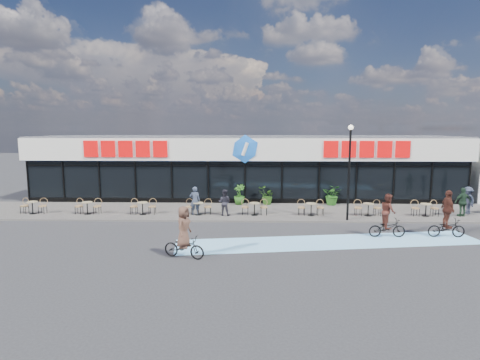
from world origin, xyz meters
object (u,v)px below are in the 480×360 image
at_px(lamp_post, 349,164).
at_px(potted_plant_left, 239,195).
at_px(potted_plant_right, 333,195).
at_px(patron_left, 195,201).
at_px(cyclist_a, 387,220).
at_px(cyclist_b, 447,219).
at_px(patron_right, 224,202).
at_px(potted_plant_mid, 267,196).
at_px(pedestrian_a, 468,200).
at_px(pedestrian_c, 463,202).
at_px(bistro_set_0, 33,206).

distance_m(lamp_post, potted_plant_left, 7.81).
xyz_separation_m(potted_plant_right, patron_left, (-8.72, -3.08, 0.16)).
bearing_deg(cyclist_a, potted_plant_left, 135.60).
xyz_separation_m(potted_plant_right, cyclist_b, (3.87, -7.03, 0.11)).
distance_m(potted_plant_left, patron_right, 3.29).
bearing_deg(cyclist_b, patron_right, 160.47).
xyz_separation_m(patron_left, cyclist_b, (12.59, -3.95, -0.05)).
xyz_separation_m(potted_plant_mid, cyclist_b, (8.24, -7.06, 0.20)).
height_order(patron_right, cyclist_b, cyclist_b).
distance_m(pedestrian_a, pedestrian_c, 0.99).
bearing_deg(cyclist_b, potted_plant_mid, 139.40).
distance_m(patron_right, pedestrian_a, 14.49).
relative_size(bistro_set_0, patron_right, 1.00).
distance_m(potted_plant_right, cyclist_b, 8.03).
distance_m(bistro_set_0, patron_right, 11.47).
distance_m(potted_plant_mid, cyclist_b, 10.86).
relative_size(pedestrian_c, cyclist_b, 0.74).
xyz_separation_m(potted_plant_left, pedestrian_c, (13.00, -3.10, 0.18)).
xyz_separation_m(patron_left, cyclist_a, (9.78, -4.01, -0.10)).
bearing_deg(cyclist_a, pedestrian_a, 36.25).
distance_m(patron_right, cyclist_b, 11.51).
height_order(patron_right, pedestrian_c, pedestrian_c).
height_order(bistro_set_0, patron_right, patron_right).
bearing_deg(cyclist_b, potted_plant_right, 118.86).
bearing_deg(potted_plant_mid, patron_left, -144.41).
relative_size(lamp_post, cyclist_a, 2.49).
xyz_separation_m(patron_right, pedestrian_a, (14.46, 0.80, 0.04)).
height_order(patron_right, pedestrian_a, pedestrian_a).
bearing_deg(pedestrian_c, potted_plant_right, -33.08).
relative_size(potted_plant_mid, pedestrian_a, 0.73).
distance_m(lamp_post, pedestrian_c, 7.31).
xyz_separation_m(bistro_set_0, potted_plant_mid, (14.08, 3.06, 0.13)).
xyz_separation_m(bistro_set_0, cyclist_b, (22.32, -4.00, 0.33)).
xyz_separation_m(potted_plant_mid, pedestrian_c, (11.17, -3.12, 0.25)).
bearing_deg(patron_left, potted_plant_right, -161.87).
bearing_deg(potted_plant_mid, cyclist_b, -40.60).
distance_m(potted_plant_mid, pedestrian_c, 11.60).
bearing_deg(lamp_post, potted_plant_right, 89.01).
xyz_separation_m(pedestrian_c, cyclist_b, (-2.92, -3.94, -0.05)).
distance_m(pedestrian_a, cyclist_b, 5.89).
height_order(potted_plant_left, patron_left, patron_left).
bearing_deg(potted_plant_left, patron_left, -129.17).
bearing_deg(potted_plant_mid, pedestrian_a, -11.49).
relative_size(patron_right, pedestrian_c, 0.91).
relative_size(lamp_post, patron_left, 3.12).
relative_size(lamp_post, potted_plant_left, 3.93).
bearing_deg(patron_left, potted_plant_left, -130.49).
xyz_separation_m(bistro_set_0, pedestrian_a, (25.93, 0.65, 0.36)).
bearing_deg(bistro_set_0, patron_right, -0.76).
bearing_deg(bistro_set_0, cyclist_a, -11.77).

